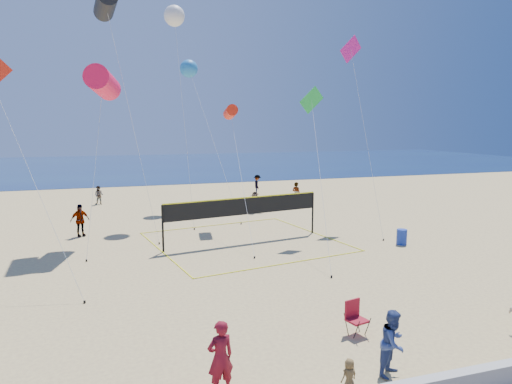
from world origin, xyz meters
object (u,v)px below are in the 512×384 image
object	(u,v)px
trash_barrel	(402,237)
volleyball_net	(244,211)
woman	(220,358)
camp_chair	(355,315)

from	to	relation	value
trash_barrel	volleyball_net	size ratio (longest dim) A/B	0.08
woman	trash_barrel	bearing A→B (deg)	-152.11
camp_chair	trash_barrel	xyz separation A→B (m)	(7.65, 8.50, -0.19)
trash_barrel	volleyball_net	bearing A→B (deg)	158.54
trash_barrel	camp_chair	bearing A→B (deg)	-131.99
woman	camp_chair	xyz separation A→B (m)	(4.56, 1.79, -0.31)
trash_barrel	woman	bearing A→B (deg)	-139.88
woman	trash_barrel	world-z (taller)	woman
camp_chair	volleyball_net	bearing A→B (deg)	77.22
camp_chair	volleyball_net	size ratio (longest dim) A/B	0.11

